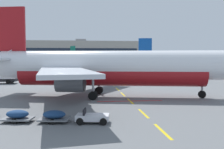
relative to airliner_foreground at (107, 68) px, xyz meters
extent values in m
plane|color=slate|center=(24.53, 14.29, -3.95)|extent=(400.00, 400.00, 0.00)
cube|color=yellow|center=(2.53, -16.73, -3.95)|extent=(0.24, 4.00, 0.01)
cube|color=yellow|center=(2.53, -10.79, -3.95)|extent=(0.24, 4.00, 0.01)
cube|color=yellow|center=(2.53, -3.82, -3.95)|extent=(0.24, 4.00, 0.01)
cube|color=yellow|center=(2.53, 2.23, -3.95)|extent=(0.24, 4.00, 0.01)
cube|color=yellow|center=(2.53, 8.36, -3.95)|extent=(0.24, 4.00, 0.01)
cube|color=yellow|center=(2.53, 15.28, -3.95)|extent=(0.24, 4.00, 0.01)
cube|color=yellow|center=(2.53, 21.13, -3.95)|extent=(0.24, 4.00, 0.01)
cube|color=yellow|center=(2.53, 27.24, -3.95)|extent=(0.24, 4.00, 0.01)
cube|color=yellow|center=(2.53, 34.57, -3.95)|extent=(0.24, 4.00, 0.01)
cube|color=yellow|center=(2.53, 40.95, -3.95)|extent=(0.24, 4.00, 0.01)
cube|color=yellow|center=(2.53, 47.55, -3.95)|extent=(0.24, 4.00, 0.01)
cube|color=yellow|center=(2.53, 54.29, -3.95)|extent=(0.24, 4.00, 0.01)
cube|color=yellow|center=(2.53, 60.45, -3.95)|extent=(0.24, 4.00, 0.01)
cube|color=#B21414|center=(2.53, -3.71, -3.95)|extent=(8.00, 0.40, 0.01)
cylinder|color=white|center=(0.57, -0.11, 0.35)|extent=(30.26, 9.61, 3.80)
cylinder|color=maroon|center=(0.57, -0.11, -0.69)|extent=(24.71, 8.22, 3.50)
cube|color=#192333|center=(14.30, -2.85, 1.02)|extent=(2.13, 3.11, 0.60)
cube|color=maroon|center=(-13.16, 2.62, 5.25)|extent=(4.39, 1.21, 6.00)
cube|color=white|center=(-13.22, 5.90, 1.11)|extent=(4.39, 6.90, 0.24)
cube|color=#B7BCC6|center=(-1.66, 9.00, -0.12)|extent=(12.78, 17.08, 0.36)
cube|color=#B7BCC6|center=(-4.99, -7.67, -0.12)|extent=(7.13, 17.50, 0.36)
cylinder|color=#4C4F54|center=(-2.40, 6.09, -1.57)|extent=(3.55, 2.68, 2.10)
cylinder|color=black|center=(-0.83, 5.77, -1.57)|extent=(0.47, 1.77, 1.79)
cylinder|color=#4C4F54|center=(-4.55, -4.70, -1.57)|extent=(3.55, 2.68, 2.10)
cylinder|color=black|center=(-2.98, -5.01, -1.57)|extent=(0.47, 1.77, 1.79)
cylinder|color=gray|center=(12.24, -2.44, -2.12)|extent=(0.28, 0.28, 2.67)
cylinder|color=black|center=(12.24, -2.44, -3.45)|extent=(1.03, 0.47, 0.99)
cylinder|color=gray|center=(-0.88, 2.83, -2.09)|extent=(0.28, 0.28, 2.61)
cylinder|color=black|center=(-0.81, 3.17, -3.40)|extent=(1.15, 0.56, 1.10)
cylinder|color=black|center=(-0.95, 2.48, -3.40)|extent=(1.15, 0.56, 1.10)
cylinder|color=gray|center=(-1.90, -2.27, -2.09)|extent=(0.28, 0.28, 2.61)
cylinder|color=black|center=(-1.83, -1.93, -3.40)|extent=(1.15, 0.56, 1.10)
cylinder|color=black|center=(-1.96, -2.62, -3.40)|extent=(1.15, 0.56, 1.10)
cylinder|color=silver|center=(-1.31, 74.98, -0.04)|extent=(18.20, 24.64, 3.46)
cylinder|color=#0F604C|center=(-1.31, 74.98, -0.99)|extent=(15.12, 20.26, 3.18)
cone|color=silver|center=(6.35, 63.63, -0.04)|extent=(4.59, 4.54, 3.39)
cone|color=silver|center=(-9.34, 86.86, 0.40)|extent=(4.58, 4.81, 2.94)
cube|color=#192333|center=(5.82, 64.42, 0.57)|extent=(2.96, 2.66, 0.55)
cube|color=#0F604C|center=(-8.45, 85.54, 4.42)|extent=(2.51, 3.50, 5.46)
cube|color=silver|center=(-6.39, 87.70, 0.66)|extent=(6.46, 5.67, 0.22)
cube|color=silver|center=(-11.22, 84.44, 0.66)|extent=(6.46, 5.67, 0.22)
cube|color=#B7BCC6|center=(3.07, 82.31, -0.47)|extent=(16.08, 8.17, 0.33)
cube|color=#B7BCC6|center=(-9.75, 73.65, -0.47)|extent=(12.75, 15.02, 0.33)
cylinder|color=#4C4F54|center=(0.73, 80.89, -1.79)|extent=(3.21, 3.48, 1.91)
cylinder|color=black|center=(1.55, 79.69, -1.79)|extent=(1.41, 1.00, 1.62)
cylinder|color=#4C4F54|center=(-7.57, 75.29, -1.79)|extent=(3.21, 3.48, 1.91)
cylinder|color=black|center=(-6.75, 74.08, -1.79)|extent=(1.41, 1.00, 1.62)
cylinder|color=gray|center=(4.75, 66.00, -2.29)|extent=(0.25, 0.25, 2.43)
cylinder|color=black|center=(4.75, 66.00, -3.50)|extent=(0.72, 0.89, 0.90)
cylinder|color=gray|center=(-0.37, 77.81, -2.26)|extent=(0.25, 0.25, 2.38)
cylinder|color=black|center=(-0.11, 77.99, -3.45)|extent=(0.82, 1.01, 1.00)
cylinder|color=black|center=(-0.64, 77.63, -3.45)|extent=(0.82, 1.01, 1.00)
cylinder|color=gray|center=(-4.30, 75.16, -2.26)|extent=(0.25, 0.25, 2.38)
cylinder|color=black|center=(-4.03, 75.34, -3.45)|extent=(0.82, 1.01, 1.00)
cylinder|color=black|center=(-4.56, 74.98, -3.45)|extent=(0.82, 1.01, 1.00)
cylinder|color=silver|center=(29.60, 44.33, 0.18)|extent=(29.13, 7.95, 3.65)
cylinder|color=#0F479E|center=(29.60, 44.33, -0.82)|extent=(23.77, 6.85, 3.36)
cone|color=silver|center=(14.64, 46.60, 0.64)|extent=(4.45, 3.67, 3.10)
cube|color=#0F479E|center=(16.30, 46.34, 4.89)|extent=(4.23, 0.98, 5.76)
cube|color=silver|center=(16.10, 49.48, 0.91)|extent=(3.96, 6.54, 0.23)
cube|color=silver|center=(15.18, 43.41, 0.91)|extent=(3.96, 6.54, 0.23)
cube|color=#B7BCC6|center=(27.05, 52.97, -0.28)|extent=(11.72, 16.59, 0.35)
cube|color=#B7BCC6|center=(24.60, 36.83, -0.28)|extent=(7.55, 16.90, 0.35)
cylinder|color=#4C4F54|center=(26.47, 50.14, -1.67)|extent=(3.34, 2.46, 2.02)
cylinder|color=black|center=(27.99, 49.91, -1.67)|extent=(0.37, 1.71, 1.71)
cylinder|color=#4C4F54|center=(24.89, 39.70, -1.67)|extent=(3.34, 2.46, 2.02)
cylinder|color=black|center=(26.41, 39.47, -1.67)|extent=(0.37, 1.71, 1.71)
cylinder|color=gray|center=(40.90, 42.61, -2.19)|extent=(0.27, 0.27, 2.56)
cylinder|color=black|center=(40.90, 42.61, -3.47)|extent=(0.98, 0.41, 0.95)
cylinder|color=gray|center=(28.07, 47.08, -2.17)|extent=(0.27, 0.27, 2.51)
cylinder|color=black|center=(28.12, 47.42, -3.42)|extent=(1.10, 0.49, 1.06)
cylinder|color=black|center=(28.02, 46.75, -3.42)|extent=(1.10, 0.49, 1.06)
cylinder|color=gray|center=(27.32, 42.14, -2.17)|extent=(0.27, 0.27, 2.51)
cylinder|color=black|center=(27.38, 42.48, -3.42)|extent=(1.10, 0.49, 1.06)
cylinder|color=black|center=(27.27, 41.81, -3.42)|extent=(1.10, 0.49, 1.06)
cube|color=silver|center=(-19.67, 20.98, -1.86)|extent=(4.81, 2.51, 2.10)
cylinder|color=black|center=(-18.44, 19.75, -3.47)|extent=(0.97, 0.30, 0.96)
cylinder|color=black|center=(-18.39, 22.15, -3.47)|extent=(0.97, 0.30, 0.96)
cube|color=silver|center=(-2.31, -13.84, -3.49)|extent=(2.78, 1.78, 0.44)
cube|color=black|center=(-2.95, -13.75, -3.09)|extent=(0.29, 1.13, 0.56)
cylinder|color=black|center=(-1.30, -13.29, -3.67)|extent=(0.58, 0.26, 0.56)
cylinder|color=black|center=(-1.51, -14.67, -3.67)|extent=(0.58, 0.26, 0.56)
cylinder|color=black|center=(-3.10, -13.01, -3.67)|extent=(0.58, 0.26, 0.56)
cylinder|color=black|center=(-3.31, -14.40, -3.67)|extent=(0.58, 0.26, 0.56)
cube|color=slate|center=(-5.37, -13.38, -3.67)|extent=(2.60, 1.85, 0.12)
ellipsoid|color=navy|center=(-5.37, -13.38, -3.29)|extent=(1.98, 1.46, 0.64)
cylinder|color=black|center=(-5.27, -12.71, -3.73)|extent=(0.46, 0.20, 0.44)
cylinder|color=black|center=(-5.47, -14.04, -3.73)|extent=(0.46, 0.20, 0.44)
cube|color=slate|center=(-8.34, -12.92, -3.67)|extent=(2.60, 1.85, 0.12)
ellipsoid|color=navy|center=(-8.34, -12.92, -3.29)|extent=(1.98, 1.46, 0.64)
cylinder|color=black|center=(-8.24, -12.25, -3.73)|extent=(0.46, 0.20, 0.44)
cylinder|color=black|center=(-8.44, -13.59, -3.73)|extent=(0.46, 0.20, 0.44)
cube|color=#9E998E|center=(-20.00, 115.89, 3.53)|extent=(99.09, 22.67, 14.96)
cube|color=#192333|center=(-20.00, 104.50, 4.28)|extent=(91.17, 0.12, 5.39)
cube|color=gray|center=(-5.13, 115.89, 11.81)|extent=(6.00, 5.00, 1.60)
camera|label=1|loc=(-2.89, -33.96, 1.15)|focal=40.93mm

